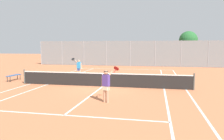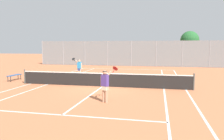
{
  "view_description": "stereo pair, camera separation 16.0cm",
  "coord_description": "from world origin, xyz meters",
  "views": [
    {
      "loc": [
        3.58,
        -14.36,
        2.75
      ],
      "look_at": [
        0.36,
        1.5,
        1.0
      ],
      "focal_mm": 35.0,
      "sensor_mm": 36.0,
      "label": 1
    },
    {
      "loc": [
        3.74,
        -14.33,
        2.75
      ],
      "look_at": [
        0.36,
        1.5,
        1.0
      ],
      "focal_mm": 35.0,
      "sensor_mm": 36.0,
      "label": 2
    }
  ],
  "objects": [
    {
      "name": "tennis_net",
      "position": [
        0.0,
        0.0,
        0.51
      ],
      "size": [
        12.0,
        0.1,
        1.07
      ],
      "color": "#474C47",
      "rests_on": "ground"
    },
    {
      "name": "court_line_markings",
      "position": [
        0.0,
        0.0,
        0.0
      ],
      "size": [
        11.1,
        23.9,
        0.01
      ],
      "color": "silver",
      "rests_on": "ground"
    },
    {
      "name": "loose_tennis_ball_0",
      "position": [
        -1.41,
        2.31,
        0.03
      ],
      "size": [
        0.07,
        0.07,
        0.07
      ],
      "primitive_type": "sphere",
      "color": "#D1DB33",
      "rests_on": "ground"
    },
    {
      "name": "back_fence",
      "position": [
        0.0,
        16.15,
        1.77
      ],
      "size": [
        27.42,
        0.08,
        3.55
      ],
      "color": "gray",
      "rests_on": "ground"
    },
    {
      "name": "player_near_side",
      "position": [
        1.21,
        -4.09,
        0.93
      ],
      "size": [
        0.85,
        0.68,
        1.77
      ],
      "color": "tan",
      "rests_on": "ground"
    },
    {
      "name": "courtside_bench",
      "position": [
        -7.64,
        1.12,
        0.41
      ],
      "size": [
        0.36,
        1.5,
        0.47
      ],
      "color": "#33598C",
      "rests_on": "ground"
    },
    {
      "name": "player_far_left",
      "position": [
        -3.16,
        3.96,
        0.93
      ],
      "size": [
        0.77,
        0.71,
        1.77
      ],
      "color": "beige",
      "rests_on": "ground"
    },
    {
      "name": "loose_tennis_ball_1",
      "position": [
        3.81,
        3.61,
        0.03
      ],
      "size": [
        0.07,
        0.07,
        0.07
      ],
      "primitive_type": "sphere",
      "color": "#D1DB33",
      "rests_on": "ground"
    },
    {
      "name": "tree_behind_left",
      "position": [
        8.19,
        19.63,
        3.58
      ],
      "size": [
        2.68,
        2.68,
        5.0
      ],
      "color": "brown",
      "rests_on": "ground"
    },
    {
      "name": "loose_tennis_ball_2",
      "position": [
        -3.49,
        1.38,
        0.03
      ],
      "size": [
        0.07,
        0.07,
        0.07
      ],
      "primitive_type": "sphere",
      "color": "#D1DB33",
      "rests_on": "ground"
    },
    {
      "name": "ground_plane",
      "position": [
        0.0,
        0.0,
        0.0
      ],
      "size": [
        120.0,
        120.0,
        0.0
      ],
      "primitive_type": "plane",
      "color": "#C67047"
    },
    {
      "name": "loose_tennis_ball_3",
      "position": [
        -4.78,
        6.49,
        0.03
      ],
      "size": [
        0.07,
        0.07,
        0.07
      ],
      "primitive_type": "sphere",
      "color": "#D1DB33",
      "rests_on": "ground"
    }
  ]
}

